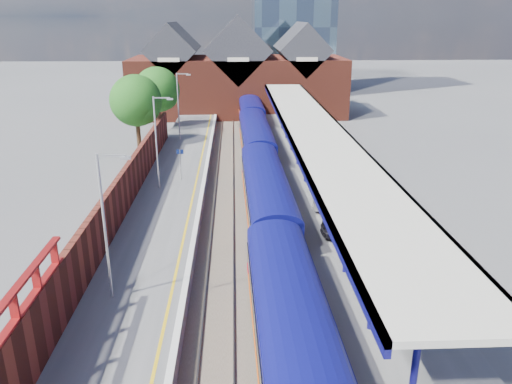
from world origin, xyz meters
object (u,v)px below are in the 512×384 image
train (260,160)px  parked_car_blue (385,222)px  lamp_post_c (158,137)px  platform_sign (180,159)px  parked_car_red (387,242)px  lamp_post_b (107,219)px  lamp_post_d (179,102)px  parked_car_silver (345,203)px  parked_car_dark (360,226)px

train → parked_car_blue: train is taller
train → lamp_post_c: bearing=-155.7°
platform_sign → train: bearing=13.4°
parked_car_red → platform_sign: bearing=68.7°
train → lamp_post_b: size_ratio=9.42×
lamp_post_b → platform_sign: lamp_post_b is taller
lamp_post_d → parked_car_blue: bearing=-59.3°
parked_car_silver → parked_car_blue: (1.80, -3.20, -0.08)m
train → lamp_post_d: size_ratio=9.42×
parked_car_red → parked_car_blue: size_ratio=0.96×
train → platform_sign: platform_sign is taller
train → parked_car_red: (6.23, -15.59, -0.39)m
parked_car_silver → parked_car_red: bearing=-158.9°
lamp_post_b → parked_car_blue: 16.76m
platform_sign → parked_car_red: 18.98m
lamp_post_d → parked_car_blue: size_ratio=1.56×
lamp_post_b → lamp_post_c: (0.00, 16.00, 0.00)m
lamp_post_c → lamp_post_d: bearing=90.0°
lamp_post_b → train: bearing=68.1°
parked_car_dark → train: bearing=20.4°
lamp_post_d → parked_car_silver: (13.06, -21.83, -3.29)m
lamp_post_d → parked_car_dark: bearing=-62.9°
lamp_post_b → parked_car_silver: lamp_post_b is taller
parked_car_silver → parked_car_dark: bearing=-166.5°
parked_car_blue → parked_car_silver: bearing=57.0°
parked_car_dark → parked_car_blue: 1.84m
platform_sign → parked_car_silver: 14.11m
lamp_post_d → parked_car_dark: size_ratio=1.49×
lamp_post_b → parked_car_red: size_ratio=1.63×
lamp_post_c → train: bearing=24.3°
platform_sign → parked_car_dark: (11.82, -11.77, -1.01)m
lamp_post_b → parked_car_dark: 14.95m
parked_car_silver → parked_car_dark: parked_car_silver is taller
train → parked_car_blue: 14.41m
train → lamp_post_b: (-7.86, -19.55, 2.87)m
lamp_post_c → parked_car_silver: size_ratio=1.64×
parked_car_red → parked_car_blue: (0.78, 3.02, -0.11)m
lamp_post_c → parked_car_red: lamp_post_c is taller
parked_car_red → parked_car_silver: size_ratio=1.01×
train → parked_car_silver: bearing=-61.0°
lamp_post_b → lamp_post_d: size_ratio=1.00×
lamp_post_d → platform_sign: bearing=-84.4°
train → platform_sign: 6.70m
lamp_post_b → lamp_post_d: bearing=90.0°
lamp_post_c → parked_car_silver: lamp_post_c is taller
train → parked_car_dark: size_ratio=14.00×
train → lamp_post_d: 15.00m
lamp_post_c → parked_car_blue: lamp_post_c is taller
train → parked_car_dark: train is taller
lamp_post_c → lamp_post_b: bearing=-90.0°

